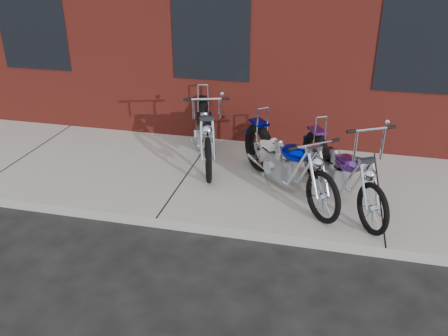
# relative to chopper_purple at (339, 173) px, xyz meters

# --- Properties ---
(ground) EXTENTS (120.00, 120.00, 0.00)m
(ground) POSITION_rel_chopper_purple_xyz_m (-2.38, -1.12, -0.58)
(ground) COLOR black
(ground) RESTS_ON ground
(sidewalk) EXTENTS (22.00, 3.00, 0.15)m
(sidewalk) POSITION_rel_chopper_purple_xyz_m (-2.38, 0.38, -0.51)
(sidewalk) COLOR #A3A3A3
(sidewalk) RESTS_ON ground
(chopper_purple) EXTENTS (1.26, 2.15, 1.34)m
(chopper_purple) POSITION_rel_chopper_purple_xyz_m (0.00, 0.00, 0.00)
(chopper_purple) COLOR black
(chopper_purple) RESTS_ON sidewalk
(chopper_blue) EXTENTS (1.65, 2.04, 1.09)m
(chopper_blue) POSITION_rel_chopper_purple_xyz_m (-0.78, 0.09, 0.02)
(chopper_blue) COLOR black
(chopper_blue) RESTS_ON sidewalk
(chopper_third) EXTENTS (0.95, 2.42, 1.27)m
(chopper_third) POSITION_rel_chopper_purple_xyz_m (-2.26, 1.03, 0.02)
(chopper_third) COLOR black
(chopper_third) RESTS_ON sidewalk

